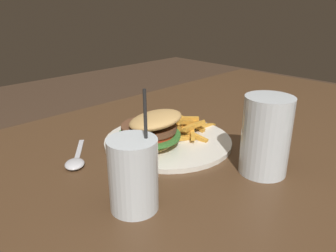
{
  "coord_description": "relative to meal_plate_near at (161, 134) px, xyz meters",
  "views": [
    {
      "loc": [
        0.45,
        0.26,
        1.01
      ],
      "look_at": [
        -0.02,
        -0.21,
        0.75
      ],
      "focal_mm": 35.0,
      "sensor_mm": 36.0,
      "label": 1
    }
  ],
  "objects": [
    {
      "name": "dining_table",
      "position": [
        -0.01,
        0.21,
        -0.13
      ],
      "size": [
        1.68,
        1.12,
        0.71
      ],
      "color": "#4C331E",
      "rests_on": "ground_plane"
    },
    {
      "name": "meal_plate_near",
      "position": [
        0.0,
        0.0,
        0.0
      ],
      "size": [
        0.29,
        0.28,
        0.09
      ],
      "color": "silver",
      "rests_on": "dining_table"
    },
    {
      "name": "beer_glass",
      "position": [
        -0.06,
        0.22,
        0.04
      ],
      "size": [
        0.09,
        0.09,
        0.14
      ],
      "color": "silver",
      "rests_on": "dining_table"
    },
    {
      "name": "juice_glass",
      "position": [
        0.18,
        0.13,
        0.02
      ],
      "size": [
        0.07,
        0.07,
        0.18
      ],
      "color": "silver",
      "rests_on": "dining_table"
    },
    {
      "name": "spoon",
      "position": [
        0.18,
        -0.05,
        -0.02
      ],
      "size": [
        0.11,
        0.13,
        0.01
      ],
      "rotation": [
        0.0,
        0.0,
        0.92
      ],
      "color": "silver",
      "rests_on": "dining_table"
    }
  ]
}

